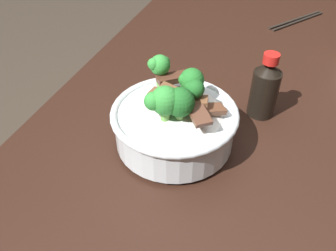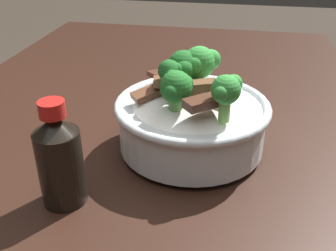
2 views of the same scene
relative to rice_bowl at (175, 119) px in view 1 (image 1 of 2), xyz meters
The scene contains 4 objects.
dining_table 0.26m from the rice_bowl, 34.97° to the right, with size 1.59×0.76×0.80m.
rice_bowl is the anchor object (origin of this frame).
chopsticks_pair 0.66m from the rice_bowl, 16.02° to the right, with size 0.19×0.15×0.01m.
soy_sauce_bottle 0.20m from the rice_bowl, 43.46° to the right, with size 0.05×0.05×0.13m.
Camera 1 is at (-0.56, -0.05, 1.23)m, focal length 36.70 mm.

